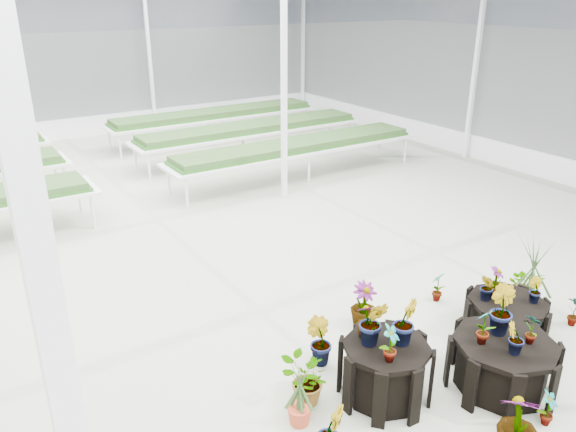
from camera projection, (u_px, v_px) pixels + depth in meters
ground_plane at (257, 322)px, 7.63m from camera, size 24.00×24.00×0.00m
greenhouse_shell at (253, 163)px, 6.79m from camera, size 18.00×24.00×4.50m
steel_frame at (253, 163)px, 6.79m from camera, size 18.00×24.00×4.50m
nursery_benches at (102, 164)px, 13.07m from camera, size 16.00×7.00×0.84m
plinth_tall at (385, 371)px, 6.11m from camera, size 1.04×1.04×0.67m
plinth_mid at (502, 365)px, 6.26m from camera, size 1.29×1.29×0.62m
plinth_low at (505, 316)px, 7.34m from camera, size 1.27×1.27×0.47m
nursery_plants at (441, 329)px, 6.61m from camera, size 4.60×2.97×1.30m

